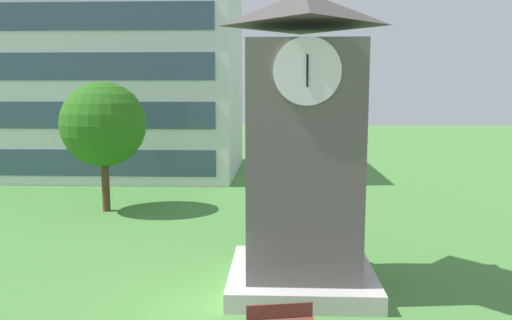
% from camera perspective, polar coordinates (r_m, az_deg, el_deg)
% --- Properties ---
extents(ground_plane, '(160.00, 160.00, 0.00)m').
position_cam_1_polar(ground_plane, '(16.17, -6.27, -16.06)').
color(ground_plane, '#4C893D').
extents(office_building, '(21.84, 12.77, 16.00)m').
position_cam_1_polar(office_building, '(42.61, -17.22, 9.49)').
color(office_building, silver).
rests_on(office_building, ground).
extents(clock_tower, '(4.76, 4.76, 9.54)m').
position_cam_1_polar(clock_tower, '(16.82, 5.23, -0.07)').
color(clock_tower, '#605B56').
rests_on(clock_tower, ground).
extents(tree_by_building, '(4.48, 4.48, 6.95)m').
position_cam_1_polar(tree_by_building, '(28.44, -16.53, 3.81)').
color(tree_by_building, '#513823').
rests_on(tree_by_building, ground).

